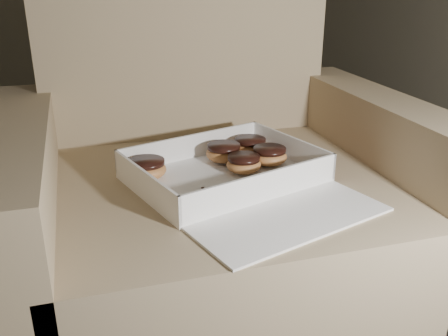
% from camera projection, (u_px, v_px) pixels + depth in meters
% --- Properties ---
extents(armchair, '(0.95, 0.80, 0.99)m').
position_uv_depth(armchair, '(213.00, 216.00, 1.21)').
color(armchair, tan).
rests_on(armchair, floor).
extents(bakery_box, '(0.49, 0.54, 0.07)m').
position_uv_depth(bakery_box, '(236.00, 180.00, 1.05)').
color(bakery_box, white).
rests_on(bakery_box, armchair).
extents(donut_a, '(0.08, 0.08, 0.04)m').
position_uv_depth(donut_a, '(147.00, 169.00, 1.07)').
color(donut_a, '#C28143').
rests_on(donut_a, bakery_box).
extents(donut_b, '(0.08, 0.08, 0.04)m').
position_uv_depth(donut_b, '(224.00, 152.00, 1.16)').
color(donut_b, '#C28143').
rests_on(donut_b, bakery_box).
extents(donut_c, '(0.08, 0.08, 0.04)m').
position_uv_depth(donut_c, '(269.00, 155.00, 1.14)').
color(donut_c, '#C28143').
rests_on(donut_c, bakery_box).
extents(donut_d, '(0.08, 0.08, 0.04)m').
position_uv_depth(donut_d, '(250.00, 146.00, 1.20)').
color(donut_d, '#C28143').
rests_on(donut_d, bakery_box).
extents(donut_e, '(0.08, 0.08, 0.04)m').
position_uv_depth(donut_e, '(244.00, 163.00, 1.10)').
color(donut_e, '#C28143').
rests_on(donut_e, bakery_box).
extents(crumb_a, '(0.01, 0.01, 0.00)m').
position_uv_depth(crumb_a, '(228.00, 190.00, 1.01)').
color(crumb_a, black).
rests_on(crumb_a, bakery_box).
extents(crumb_b, '(0.01, 0.01, 0.00)m').
position_uv_depth(crumb_b, '(156.00, 197.00, 0.98)').
color(crumb_b, black).
rests_on(crumb_b, bakery_box).
extents(crumb_c, '(0.01, 0.01, 0.00)m').
position_uv_depth(crumb_c, '(203.00, 188.00, 1.02)').
color(crumb_c, black).
rests_on(crumb_c, bakery_box).
extents(crumb_d, '(0.01, 0.01, 0.00)m').
position_uv_depth(crumb_d, '(281.00, 185.00, 1.04)').
color(crumb_d, black).
rests_on(crumb_d, bakery_box).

